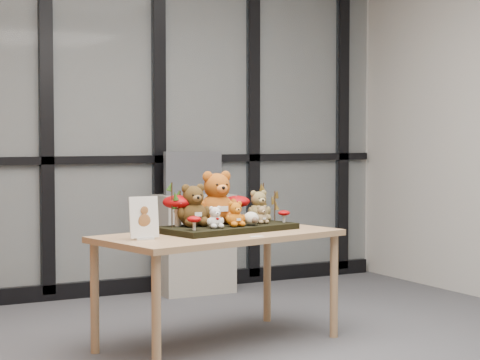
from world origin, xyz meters
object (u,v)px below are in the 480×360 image
mushroom_back_left (178,209)px  sign_holder (144,220)px  mushroom_front_right (284,216)px  bear_pooh_yellow (217,195)px  plush_cream_hedgehog (251,218)px  bear_tan_back (259,204)px  cabinet (194,244)px  diorama_tray (227,228)px  display_table (219,244)px  bear_white_bow (215,216)px  bear_small_yellow (235,213)px  bear_beige_small (262,214)px  bear_brown_medium (193,203)px  monitor (193,173)px  mushroom_front_left (194,222)px  mushroom_back_right (237,207)px

mushroom_back_left → sign_holder: bearing=-141.0°
mushroom_front_right → sign_holder: bearing=-171.4°
bear_pooh_yellow → plush_cream_hedgehog: bear_pooh_yellow is taller
bear_tan_back → cabinet: size_ratio=0.28×
diorama_tray → display_table: bearing=-153.4°
cabinet → plush_cream_hedgehog: bearing=-103.1°
diorama_tray → mushroom_front_right: mushroom_front_right is taller
diorama_tray → cabinet: (0.50, 1.54, -0.30)m
bear_white_bow → sign_holder: 0.46m
bear_small_yellow → sign_holder: (-0.60, -0.07, -0.01)m
bear_small_yellow → mushroom_front_right: size_ratio=2.00×
diorama_tray → bear_beige_small: bearing=-19.3°
bear_pooh_yellow → bear_brown_medium: (-0.19, -0.07, -0.04)m
bear_brown_medium → bear_beige_small: bear_brown_medium is taller
display_table → mushroom_back_left: bearing=127.3°
diorama_tray → bear_white_bow: bear_white_bow is taller
display_table → bear_small_yellow: size_ratio=9.40×
display_table → plush_cream_hedgehog: plush_cream_hedgehog is taller
display_table → bear_tan_back: bearing=14.7°
display_table → sign_holder: bearing=178.1°
bear_white_bow → sign_holder: sign_holder is taller
cabinet → monitor: monitor is taller
mushroom_front_left → cabinet: 1.92m
sign_holder → bear_tan_back: bearing=19.5°
bear_brown_medium → monitor: (0.71, 1.53, 0.10)m
bear_tan_back → mushroom_front_right: (0.10, -0.14, -0.07)m
diorama_tray → bear_brown_medium: bearing=158.5°
bear_brown_medium → mushroom_front_left: 0.24m
mushroom_front_left → mushroom_back_right: bearing=35.4°
bear_brown_medium → bear_small_yellow: 0.26m
bear_white_bow → cabinet: 1.83m
bear_beige_small → mushroom_front_right: bear_beige_small is taller
bear_pooh_yellow → bear_beige_small: size_ratio=2.89×
bear_brown_medium → monitor: 1.68m
plush_cream_hedgehog → sign_holder: 0.72m
bear_white_bow → mushroom_front_left: size_ratio=1.57×
bear_brown_medium → bear_beige_small: 0.44m
bear_brown_medium → bear_beige_small: size_ratio=2.26×
bear_tan_back → mushroom_front_right: bear_tan_back is taller
bear_tan_back → bear_white_bow: bear_tan_back is taller
bear_tan_back → mushroom_back_left: size_ratio=1.05×
mushroom_front_left → mushroom_front_right: mushroom_front_left is taller
bear_brown_medium → bear_pooh_yellow: bearing=6.9°
bear_pooh_yellow → diorama_tray: bearing=-91.2°
sign_holder → cabinet: bearing=58.9°
mushroom_front_right → bear_beige_small: bearing=-177.5°
monitor → bear_white_bow: bearing=-110.8°
mushroom_front_right → cabinet: bearing=85.9°
bear_brown_medium → mushroom_back_right: bearing=4.3°
diorama_tray → mushroom_front_right: bearing=-15.4°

